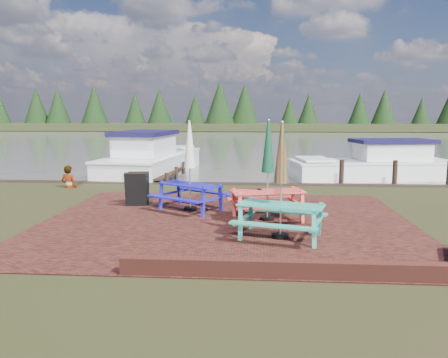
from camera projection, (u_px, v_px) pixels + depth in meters
name	position (u px, v px, depth m)	size (l,w,h in m)	color
ground	(223.00, 233.00, 9.70)	(120.00, 120.00, 0.00)	black
paving	(226.00, 222.00, 10.68)	(9.00, 7.50, 0.02)	#361211
brick_wall	(343.00, 267.00, 7.14)	(6.21, 1.79, 0.30)	#4C1E16
water	(249.00, 139.00, 46.20)	(120.00, 60.00, 0.02)	#424139
far_treeline	(252.00, 111.00, 74.33)	(120.00, 10.00, 8.10)	black
picnic_table_teal	(281.00, 199.00, 9.17)	(2.15, 2.01, 2.46)	teal
picnic_table_red	(268.00, 186.00, 10.76)	(2.11, 1.96, 2.49)	#D33B36
picnic_table_blue	(190.00, 180.00, 11.88)	(2.32, 2.26, 2.44)	#1A16A5
chalkboard	(137.00, 189.00, 12.51)	(0.63, 0.66, 0.98)	black
jetty	(168.00, 167.00, 21.06)	(1.76, 9.08, 1.00)	black
boat_jetty	(151.00, 160.00, 20.48)	(3.52, 8.11, 2.28)	silver
boat_near	(376.00, 166.00, 19.19)	(7.35, 3.49, 1.91)	silver
person	(68.00, 166.00, 15.63)	(0.58, 0.38, 1.60)	gray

